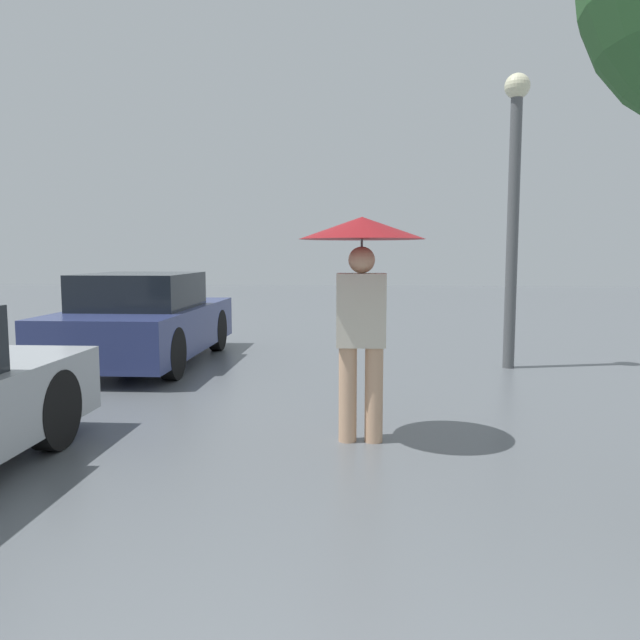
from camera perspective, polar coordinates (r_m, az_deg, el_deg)
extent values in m
cylinder|color=tan|center=(5.35, 2.58, -6.78)|extent=(0.15, 0.15, 0.82)
cylinder|color=tan|center=(5.35, 4.98, -6.79)|extent=(0.15, 0.15, 0.82)
cube|color=beige|center=(5.24, 3.83, 0.91)|extent=(0.41, 0.24, 0.62)
sphere|color=tan|center=(5.22, 3.87, 5.50)|extent=(0.22, 0.22, 0.22)
cylinder|color=#515456|center=(5.22, 3.85, 3.80)|extent=(0.02, 0.02, 0.65)
cone|color=maroon|center=(5.22, 3.89, 8.39)|extent=(1.05, 1.05, 0.18)
cylinder|color=black|center=(5.60, -23.17, -7.56)|extent=(0.18, 0.66, 0.66)
cube|color=navy|center=(9.51, -15.59, -0.75)|extent=(1.70, 3.95, 0.64)
cube|color=black|center=(9.27, -16.09, 2.59)|extent=(1.45, 1.78, 0.49)
cylinder|color=black|center=(10.93, -17.21, -0.81)|extent=(0.18, 0.67, 0.67)
cylinder|color=black|center=(10.48, -9.36, -0.91)|extent=(0.18, 0.67, 0.67)
cylinder|color=black|center=(8.72, -23.02, -2.74)|extent=(0.18, 0.67, 0.67)
cylinder|color=black|center=(8.14, -13.34, -3.01)|extent=(0.18, 0.67, 0.67)
cylinder|color=#515456|center=(9.06, 17.21, 7.52)|extent=(0.16, 0.16, 3.74)
sphere|color=beige|center=(9.33, 17.61, 19.71)|extent=(0.34, 0.34, 0.34)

